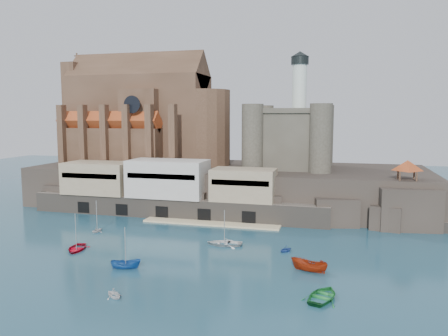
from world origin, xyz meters
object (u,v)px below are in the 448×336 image
church (145,120)px  boat_1 (114,297)px  boat_0 (77,250)px  castle_keep (290,135)px  boat_2 (126,268)px  pavilion (408,167)px

church → boat_1: 72.01m
boat_0 → boat_1: bearing=-60.3°
castle_keep → boat_1: (-15.12, -63.00, -18.31)m
castle_keep → boat_0: size_ratio=5.18×
boat_1 → boat_2: bearing=50.5°
pavilion → boat_1: (-41.04, -47.92, -12.73)m
castle_keep → boat_2: size_ratio=6.35×
church → boat_2: size_ratio=10.18×
church → pavilion: (66.13, -15.85, -9.40)m
boat_0 → castle_keep: bearing=40.9°
church → castle_keep: bearing=-1.1°
pavilion → boat_1: 64.37m
church → boat_0: 53.14m
boat_0 → boat_1: boat_0 is taller
boat_0 → boat_2: size_ratio=1.23×
castle_keep → boat_0: (-31.39, -46.73, -18.31)m
church → boat_2: (21.49, -53.69, -22.13)m
pavilion → boat_0: pavilion is taller
boat_1 → castle_keep: bearing=17.3°
castle_keep → boat_2: castle_keep is taller
boat_2 → pavilion: bearing=-66.8°
castle_keep → boat_2: (-18.72, -52.91, -18.31)m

